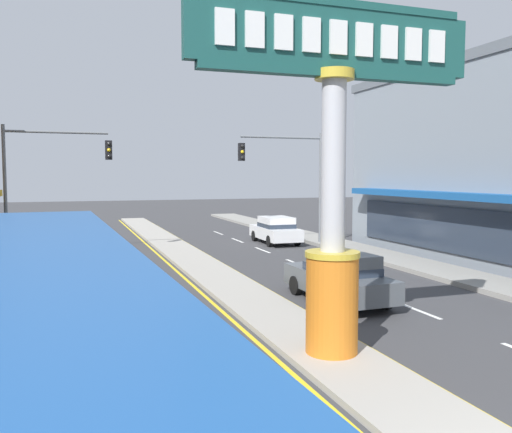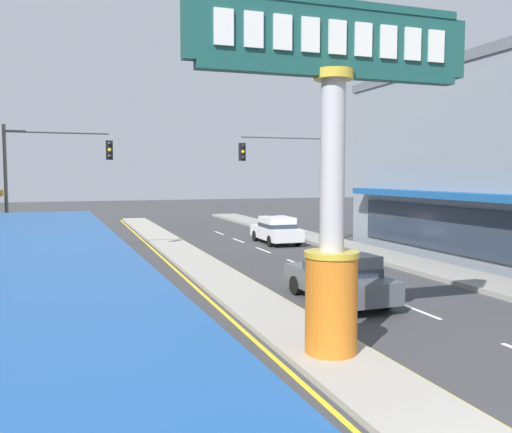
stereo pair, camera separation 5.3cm
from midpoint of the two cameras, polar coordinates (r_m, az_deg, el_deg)
The scene contains 8 objects.
median_strip at distance 22.82m, azimuth -5.54°, elevation -5.30°, with size 1.91×52.00×0.14m, color #A39E93.
sidewalk_right at distance 24.55m, azimuth 15.84°, elevation -4.71°, with size 2.29×60.00×0.18m, color gray.
lane_markings at distance 21.53m, azimuth -4.70°, elevation -6.06°, with size 8.65×52.00×0.01m.
district_sign at distance 11.40m, azimuth 8.20°, elevation 4.63°, with size 6.29×1.16×7.31m.
traffic_light_left_side at distance 27.20m, azimuth -21.12°, elevation 4.83°, with size 4.86×0.46×6.20m.
traffic_light_right_side at distance 29.38m, azimuth 3.86°, elevation 5.06°, with size 4.86×0.46×6.20m.
sedan_near_right_lane at distance 30.89m, azimuth 2.21°, elevation -1.39°, with size 1.90×4.33×1.53m.
sedan_near_left_lane at distance 16.95m, azimuth 8.86°, elevation -6.26°, with size 1.97×4.36×1.53m.
Camera 2 is at (-5.17, -3.89, 3.92)m, focal length 38.04 mm.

